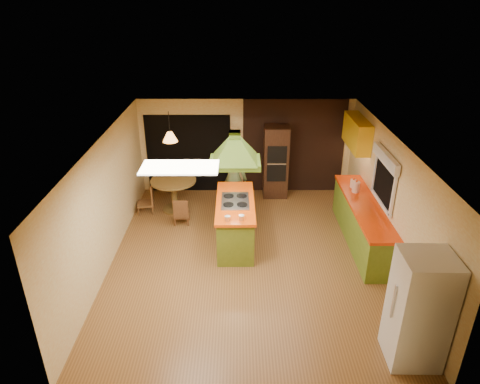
{
  "coord_description": "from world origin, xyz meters",
  "views": [
    {
      "loc": [
        -0.19,
        -7.34,
        5.0
      ],
      "look_at": [
        -0.16,
        0.7,
        1.15
      ],
      "focal_mm": 32.0,
      "sensor_mm": 36.0,
      "label": 1
    }
  ],
  "objects_px": {
    "wall_oven": "(276,162)",
    "canister_large": "(356,187)",
    "refrigerator": "(419,310)",
    "dining_table": "(174,189)",
    "kitchen_island": "(235,222)",
    "man": "(234,179)"
  },
  "relations": [
    {
      "from": "canister_large",
      "to": "kitchen_island",
      "type": "bearing_deg",
      "value": -167.67
    },
    {
      "from": "canister_large",
      "to": "refrigerator",
      "type": "bearing_deg",
      "value": -90.58
    },
    {
      "from": "refrigerator",
      "to": "canister_large",
      "type": "relative_size",
      "value": 7.37
    },
    {
      "from": "man",
      "to": "canister_large",
      "type": "height_order",
      "value": "man"
    },
    {
      "from": "man",
      "to": "dining_table",
      "type": "distance_m",
      "value": 1.5
    },
    {
      "from": "refrigerator",
      "to": "canister_large",
      "type": "bearing_deg",
      "value": 90.29
    },
    {
      "from": "man",
      "to": "dining_table",
      "type": "height_order",
      "value": "man"
    },
    {
      "from": "kitchen_island",
      "to": "refrigerator",
      "type": "bearing_deg",
      "value": -51.46
    },
    {
      "from": "wall_oven",
      "to": "refrigerator",
      "type": "bearing_deg",
      "value": -73.8
    },
    {
      "from": "kitchen_island",
      "to": "canister_large",
      "type": "bearing_deg",
      "value": 11.77
    },
    {
      "from": "man",
      "to": "wall_oven",
      "type": "bearing_deg",
      "value": -118.0
    },
    {
      "from": "refrigerator",
      "to": "dining_table",
      "type": "xyz_separation_m",
      "value": [
        -4.13,
        4.71,
        -0.31
      ]
    },
    {
      "from": "refrigerator",
      "to": "wall_oven",
      "type": "relative_size",
      "value": 0.94
    },
    {
      "from": "wall_oven",
      "to": "dining_table",
      "type": "height_order",
      "value": "wall_oven"
    },
    {
      "from": "refrigerator",
      "to": "wall_oven",
      "type": "distance_m",
      "value": 5.79
    },
    {
      "from": "kitchen_island",
      "to": "refrigerator",
      "type": "xyz_separation_m",
      "value": [
        2.62,
        -3.22,
        0.39
      ]
    },
    {
      "from": "kitchen_island",
      "to": "wall_oven",
      "type": "relative_size",
      "value": 1.05
    },
    {
      "from": "wall_oven",
      "to": "canister_large",
      "type": "height_order",
      "value": "wall_oven"
    },
    {
      "from": "refrigerator",
      "to": "man",
      "type": "bearing_deg",
      "value": 121.2
    },
    {
      "from": "wall_oven",
      "to": "dining_table",
      "type": "bearing_deg",
      "value": -160.88
    },
    {
      "from": "man",
      "to": "wall_oven",
      "type": "relative_size",
      "value": 0.96
    },
    {
      "from": "refrigerator",
      "to": "dining_table",
      "type": "relative_size",
      "value": 1.62
    }
  ]
}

